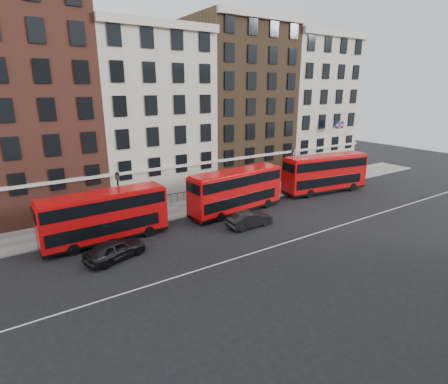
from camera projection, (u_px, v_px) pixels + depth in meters
ground at (236, 245)px, 29.11m from camera, size 120.00×120.00×0.00m
pavement at (180, 209)px, 37.51m from camera, size 80.00×5.00×0.15m
kerb at (191, 216)px, 35.50m from camera, size 80.00×0.30×0.16m
road_centre_line at (250, 254)px, 27.50m from camera, size 70.00×0.12×0.01m
building_terrace at (146, 109)px, 40.35m from camera, size 64.00×11.95×22.00m
bus_b at (104, 216)px, 29.07m from camera, size 10.44×2.86×4.35m
bus_c at (236, 190)px, 36.07m from camera, size 10.95×3.66×4.52m
bus_d at (325, 173)px, 43.08m from camera, size 11.41×4.12×4.69m
car_rear at (115, 249)px, 26.47m from camera, size 5.08×3.19×1.61m
car_front at (250, 219)px, 32.69m from camera, size 4.53×1.58×1.49m
lamp_post_left at (119, 197)px, 31.52m from camera, size 0.44×0.44×5.33m
lamp_post_right at (292, 168)px, 42.71m from camera, size 0.44×0.44×5.33m
traffic_light at (340, 166)px, 46.81m from camera, size 0.25×0.45×3.27m
iron_railings at (171, 198)px, 39.11m from camera, size 6.60×0.06×1.00m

